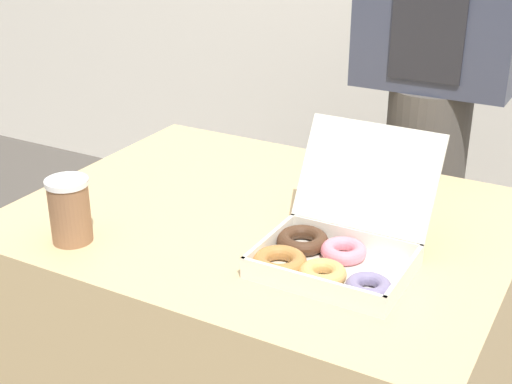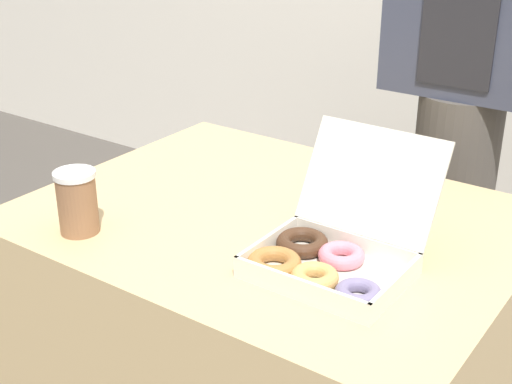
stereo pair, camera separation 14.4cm
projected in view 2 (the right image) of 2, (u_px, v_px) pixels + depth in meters
The scene contains 4 objects.
table at pixel (271, 344), 1.79m from camera, with size 1.12×0.87×0.73m.
donut_box at pixel (326, 251), 1.40m from camera, with size 0.31×0.34×0.24m.
coffee_cup at pixel (77, 202), 1.54m from camera, with size 0.09×0.09×0.14m.
person_customer at pixel (464, 92), 2.06m from camera, with size 0.46×0.25×1.64m.
Camera 2 is at (0.82, -1.23, 1.44)m, focal length 50.00 mm.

